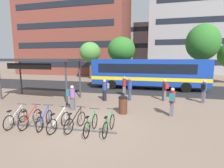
% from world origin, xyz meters
% --- Properties ---
extents(ground, '(200.00, 200.00, 0.00)m').
position_xyz_m(ground, '(0.00, 0.00, 0.00)').
color(ground, '#7A6656').
extents(bus_lane_asphalt, '(80.00, 7.20, 0.01)m').
position_xyz_m(bus_lane_asphalt, '(0.00, 11.20, 0.00)').
color(bus_lane_asphalt, '#232326').
rests_on(bus_lane_asphalt, ground).
extents(city_bus, '(12.03, 2.61, 3.20)m').
position_xyz_m(city_bus, '(2.47, 11.20, 1.78)').
color(city_bus, '#14389E').
rests_on(city_bus, ground).
extents(bike_rack, '(5.47, 0.36, 0.70)m').
position_xyz_m(bike_rack, '(-1.20, -0.69, 0.10)').
color(bike_rack, '#47474C').
rests_on(bike_rack, ground).
extents(parked_bicycle_silver_0, '(0.52, 1.72, 0.99)m').
position_xyz_m(parked_bicycle_silver_0, '(-3.52, -0.85, 0.38)').
color(parked_bicycle_silver_0, black).
rests_on(parked_bicycle_silver_0, ground).
extents(parked_bicycle_red_1, '(0.52, 1.72, 0.99)m').
position_xyz_m(parked_bicycle_red_1, '(-2.80, -0.71, 0.38)').
color(parked_bicycle_red_1, black).
rests_on(parked_bicycle_red_1, ground).
extents(parked_bicycle_blue_2, '(0.54, 1.70, 0.99)m').
position_xyz_m(parked_bicycle_blue_2, '(-2.03, -0.68, 0.38)').
color(parked_bicycle_blue_2, black).
rests_on(parked_bicycle_blue_2, ground).
extents(parked_bicycle_white_3, '(0.52, 1.72, 0.99)m').
position_xyz_m(parked_bicycle_white_3, '(-1.20, -0.77, 0.38)').
color(parked_bicycle_white_3, black).
rests_on(parked_bicycle_white_3, ground).
extents(parked_bicycle_black_4, '(0.52, 1.71, 0.99)m').
position_xyz_m(parked_bicycle_black_4, '(-0.47, -0.56, 0.38)').
color(parked_bicycle_black_4, black).
rests_on(parked_bicycle_black_4, ground).
extents(parked_bicycle_green_5, '(0.52, 1.72, 0.99)m').
position_xyz_m(parked_bicycle_green_5, '(0.37, -0.72, 0.38)').
color(parked_bicycle_green_5, black).
rests_on(parked_bicycle_green_5, ground).
extents(parked_bicycle_green_6, '(0.52, 1.72, 0.99)m').
position_xyz_m(parked_bicycle_green_6, '(1.16, -0.56, 0.38)').
color(parked_bicycle_green_6, black).
rests_on(parked_bicycle_green_6, ground).
extents(transit_shelter, '(6.85, 3.14, 3.28)m').
position_xyz_m(transit_shelter, '(-5.98, 4.45, 3.08)').
color(transit_shelter, '#38383D').
rests_on(transit_shelter, ground).
extents(commuter_grey_pack_0, '(0.60, 0.56, 1.68)m').
position_xyz_m(commuter_grey_pack_0, '(-0.64, 5.03, 0.97)').
color(commuter_grey_pack_0, black).
rests_on(commuter_grey_pack_0, ground).
extents(commuter_teal_pack_1, '(0.52, 0.35, 1.62)m').
position_xyz_m(commuter_teal_pack_1, '(-2.02, 2.18, 0.93)').
color(commuter_teal_pack_1, '#565660').
rests_on(commuter_teal_pack_1, ground).
extents(commuter_navy_pack_2, '(0.57, 0.41, 1.73)m').
position_xyz_m(commuter_navy_pack_2, '(0.56, 7.13, 1.00)').
color(commuter_navy_pack_2, '#565660').
rests_on(commuter_navy_pack_2, ground).
extents(commuter_black_pack_3, '(0.53, 0.61, 1.75)m').
position_xyz_m(commuter_black_pack_3, '(6.68, 6.11, 1.01)').
color(commuter_black_pack_3, '#565660').
rests_on(commuter_black_pack_3, ground).
extents(commuter_navy_pack_4, '(0.46, 0.59, 1.77)m').
position_xyz_m(commuter_navy_pack_4, '(1.21, 5.68, 1.02)').
color(commuter_navy_pack_4, '#2D3851').
rests_on(commuter_navy_pack_4, ground).
extents(commuter_red_pack_5, '(0.53, 0.61, 1.71)m').
position_xyz_m(commuter_red_pack_5, '(3.89, 6.05, 0.99)').
color(commuter_red_pack_5, '#565660').
rests_on(commuter_red_pack_5, ground).
extents(commuter_teal_pack_6, '(0.39, 0.57, 1.67)m').
position_xyz_m(commuter_teal_pack_6, '(4.09, 2.47, 0.96)').
color(commuter_teal_pack_6, '#565660').
rests_on(commuter_teal_pack_6, ground).
extents(trash_bin, '(0.55, 0.55, 1.03)m').
position_xyz_m(trash_bin, '(1.28, 2.29, 0.52)').
color(trash_bin, '#4C2819').
rests_on(trash_bin, ground).
extents(street_tree_0, '(3.33, 3.33, 5.82)m').
position_xyz_m(street_tree_0, '(-6.90, 18.27, 4.24)').
color(street_tree_0, brown).
rests_on(street_tree_0, ground).
extents(street_tree_1, '(3.87, 3.87, 6.28)m').
position_xyz_m(street_tree_1, '(-1.54, 16.59, 4.48)').
color(street_tree_1, brown).
rests_on(street_tree_1, ground).
extents(street_tree_2, '(3.99, 3.99, 7.46)m').
position_xyz_m(street_tree_2, '(8.77, 16.04, 5.23)').
color(street_tree_2, brown).
rests_on(street_tree_2, ground).
extents(building_left_wing, '(22.34, 11.50, 21.62)m').
position_xyz_m(building_left_wing, '(-13.67, 27.58, 10.81)').
color(building_left_wing, brown).
rests_on(building_left_wing, ground).
extents(building_right_wing, '(23.48, 11.78, 24.56)m').
position_xyz_m(building_right_wing, '(13.38, 35.75, 12.28)').
color(building_right_wing, gray).
rests_on(building_right_wing, ground).
extents(building_centre_block, '(18.32, 13.99, 11.92)m').
position_xyz_m(building_centre_block, '(2.20, 42.79, 5.96)').
color(building_centre_block, gray).
rests_on(building_centre_block, ground).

